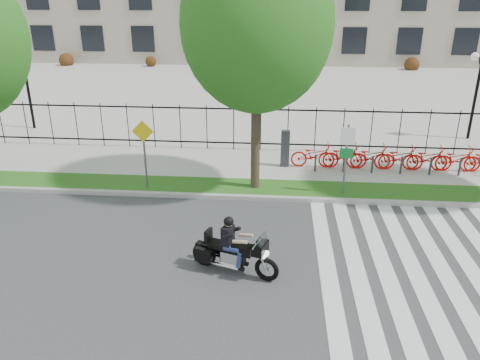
{
  "coord_description": "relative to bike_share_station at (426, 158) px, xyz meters",
  "views": [
    {
      "loc": [
        0.81,
        -10.77,
        6.77
      ],
      "look_at": [
        -0.38,
        3.0,
        1.18
      ],
      "focal_mm": 35.0,
      "sensor_mm": 36.0,
      "label": 1
    }
  ],
  "objects": [
    {
      "name": "motorcycle_rider",
      "position": [
        -6.86,
        -7.66,
        -0.03
      ],
      "size": [
        2.34,
        1.19,
        1.89
      ],
      "color": "black",
      "rests_on": "ground"
    },
    {
      "name": "ground",
      "position": [
        -6.62,
        -7.2,
        -0.65
      ],
      "size": [
        120.0,
        120.0,
        0.0
      ],
      "primitive_type": "plane",
      "color": "#393A3C",
      "rests_on": "ground"
    },
    {
      "name": "street_tree_1",
      "position": [
        -6.62,
        -2.25,
        5.11
      ],
      "size": [
        4.96,
        4.96,
        8.48
      ],
      "color": "#382A1E",
      "rests_on": "grass_verge"
    },
    {
      "name": "plaza",
      "position": [
        -6.62,
        17.8,
        -0.6
      ],
      "size": [
        80.0,
        34.0,
        0.1
      ],
      "primitive_type": "cube",
      "color": "#A7A39C",
      "rests_on": "ground"
    },
    {
      "name": "bike_share_station",
      "position": [
        0.0,
        0.0,
        0.0
      ],
      "size": [
        11.13,
        0.87,
        1.5
      ],
      "color": "#2D2D33",
      "rests_on": "sidewalk"
    },
    {
      "name": "iron_fence",
      "position": [
        -6.62,
        2.0,
        0.5
      ],
      "size": [
        30.0,
        0.06,
        2.0
      ],
      "primitive_type": null,
      "color": "black",
      "rests_on": "sidewalk"
    },
    {
      "name": "sign_pole_regulatory",
      "position": [
        -3.5,
        -2.62,
        1.09
      ],
      "size": [
        0.5,
        0.09,
        2.5
      ],
      "color": "#59595B",
      "rests_on": "grass_verge"
    },
    {
      "name": "sign_pole_warning",
      "position": [
        -10.53,
        -2.62,
        1.09
      ],
      "size": [
        0.78,
        0.09,
        2.49
      ],
      "color": "#59595B",
      "rests_on": "grass_verge"
    },
    {
      "name": "sidewalk",
      "position": [
        -6.62,
        0.25,
        -0.58
      ],
      "size": [
        60.0,
        3.5,
        0.15
      ],
      "primitive_type": "cube",
      "color": "#A7A39C",
      "rests_on": "ground"
    },
    {
      "name": "grass_verge",
      "position": [
        -6.62,
        -2.25,
        -0.58
      ],
      "size": [
        60.0,
        1.5,
        0.15
      ],
      "primitive_type": "cube",
      "color": "#285916",
      "rests_on": "ground"
    },
    {
      "name": "crosswalk_stripes",
      "position": [
        -1.79,
        -7.2,
        -0.65
      ],
      "size": [
        5.7,
        8.0,
        0.01
      ],
      "primitive_type": null,
      "color": "silver",
      "rests_on": "ground"
    },
    {
      "name": "lamp_post_left",
      "position": [
        -18.62,
        4.8,
        2.55
      ],
      "size": [
        1.06,
        0.7,
        4.25
      ],
      "color": "black",
      "rests_on": "ground"
    },
    {
      "name": "lamp_post_right",
      "position": [
        3.38,
        4.8,
        2.55
      ],
      "size": [
        1.06,
        0.7,
        4.25
      ],
      "color": "black",
      "rests_on": "ground"
    },
    {
      "name": "curb",
      "position": [
        -6.62,
        -3.1,
        -0.58
      ],
      "size": [
        60.0,
        0.2,
        0.15
      ],
      "primitive_type": "cube",
      "color": "#A4A19A",
      "rests_on": "ground"
    }
  ]
}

